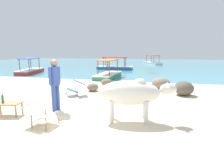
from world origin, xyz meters
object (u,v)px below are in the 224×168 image
Objects in this scene: low_bench_table at (7,105)px; person_standing at (55,81)px; cow at (131,93)px; bottle at (3,98)px; boat_red at (30,70)px; deck_chair_far at (76,87)px; boat_white at (152,63)px; boat_green at (108,74)px; boat_blue at (115,67)px; deck_chair_near at (40,110)px.

person_standing reaches higher than low_bench_table.
cow reaches higher than bottle.
boat_red is at bearing 138.45° from person_standing.
boat_red reaches higher than deck_chair_far.
bottle is (-0.14, -0.01, 0.18)m from low_bench_table.
deck_chair_far is 20.20m from boat_white.
deck_chair_far is 0.25× the size of boat_green.
boat_blue is at bearing 94.83° from cow.
boat_red and boat_white have the same top height.
deck_chair_near is 0.22× the size of boat_blue.
boat_red is (-6.31, -4.96, 0.00)m from boat_blue.
boat_white is (2.37, 20.06, -0.13)m from deck_chair_far.
low_bench_table is at bearing 4.98° from bottle.
deck_chair_near is 3.26m from deck_chair_far.
deck_chair_near and deck_chair_far have the same top height.
boat_green is (-0.12, 5.69, -0.13)m from deck_chair_far.
person_standing is at bearing 106.69° from deck_chair_near.
person_standing reaches higher than boat_green.
cow is 13.73m from boat_red.
boat_blue is at bearing 103.37° from person_standing.
person_standing is 0.43× the size of boat_white.
cow is 14.73m from boat_blue.
deck_chair_near is 23.36m from boat_white.
person_standing reaches higher than boat_white.
deck_chair_far is (-0.51, 3.22, 0.00)m from deck_chair_near.
boat_green is (-2.49, -14.37, 0.00)m from boat_white.
deck_chair_near is at bearing -169.44° from cow.
deck_chair_near is (-2.20, -0.83, -0.39)m from cow.
bottle is at bearing -141.08° from person_standing.
deck_chair_near is (1.51, -0.40, -0.12)m from bottle.
person_standing is (1.14, 0.76, 0.62)m from low_bench_table.
person_standing is (1.27, 0.77, 0.44)m from bottle.
cow is 2.52× the size of low_bench_table.
boat_red is at bearing -76.67° from deck_chair_far.
deck_chair_near is 8.94m from boat_green.
boat_green is (-0.39, 7.74, -0.70)m from person_standing.
person_standing is at bearing 143.51° from boat_white.
cow is at bearing 6.72° from bottle.
boat_green reaches higher than low_bench_table.
boat_green is at bearing 66.58° from boat_red.
boat_white is (-0.34, 22.45, -0.52)m from cow.
deck_chair_far is at bearing 105.34° from person_standing.
boat_blue is (-1.11, 11.83, -0.13)m from deck_chair_far.
boat_red is (-6.41, 9.69, -0.25)m from bottle.
boat_blue is (-3.82, 14.22, -0.52)m from cow.
boat_red and boat_green have the same top height.
boat_green is (7.30, -1.18, 0.00)m from boat_red.
low_bench_table is at bearing -89.21° from boat_blue.
boat_blue is 8.94m from boat_white.
cow is 2.38m from deck_chair_near.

